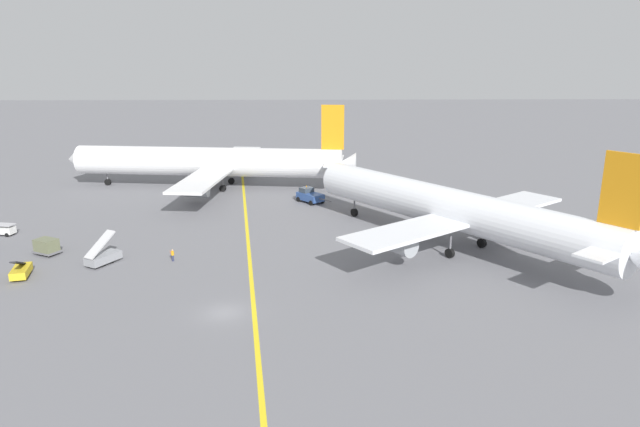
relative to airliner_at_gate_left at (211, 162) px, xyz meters
name	(u,v)px	position (x,y,z in m)	size (l,w,h in m)	color
ground_plane	(225,313)	(10.68, -58.34, -5.21)	(600.00, 600.00, 0.00)	slate
taxiway_stripe	(251,276)	(12.46, -48.34, -5.21)	(0.50, 120.00, 0.01)	yellow
airliner_at_gate_left	(211,162)	(0.00, 0.00, 0.00)	(59.21, 48.21, 16.73)	white
airliner_being_pushed	(451,209)	(39.00, -38.07, 0.29)	(37.81, 46.65, 16.12)	white
pushback_tug	(310,196)	(19.82, -12.54, -3.98)	(6.32, 7.27, 2.92)	#2D4C8C
gse_container_dolly_flat	(47,246)	(-15.58, -39.84, -4.04)	(3.85, 3.41, 2.15)	slate
gse_stair_truck_yellow	(103,256)	(-6.81, -43.66, -4.18)	(3.95, 4.90, 4.06)	gray
gse_belt_loader_portside	(21,271)	(-15.12, -47.93, -4.38)	(2.69, 5.07, 3.02)	gold
gse_baggage_cart_trailing	(5,230)	(-25.49, -31.18, -4.35)	(2.98, 2.06, 1.71)	silver
ground_crew_ramp_agent_by_cones	(173,255)	(1.84, -42.81, -4.38)	(0.50, 0.36, 1.60)	#2D3351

